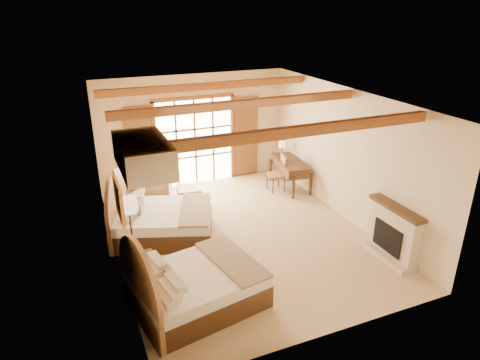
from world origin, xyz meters
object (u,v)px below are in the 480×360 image
nightstand (143,273)px  bed_far (156,220)px  bed_near (188,286)px  armchair (156,185)px  desk (290,173)px

nightstand → bed_far: bearing=62.8°
bed_near → armchair: size_ratio=3.05×
bed_near → desk: 5.79m
bed_near → bed_far: bearing=79.1°
armchair → desk: bearing=-173.2°
bed_far → armchair: bed_far is taller
desk → armchair: bearing=176.4°
bed_near → armchair: bed_near is taller
nightstand → desk: size_ratio=0.40×
bed_far → nightstand: bed_far is taller
bed_far → nightstand: (-0.65, -1.78, -0.11)m
bed_near → bed_far: 2.61m
bed_far → desk: (4.19, 1.37, 0.01)m
nightstand → desk: 5.77m
desk → bed_far: bearing=-153.3°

